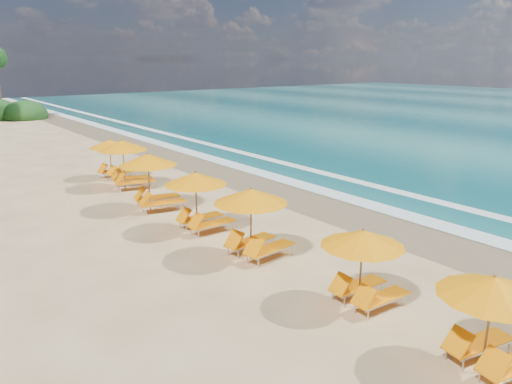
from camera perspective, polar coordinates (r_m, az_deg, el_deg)
The scene contains 10 objects.
ground at distance 21.00m, azimuth -0.00°, elevation -3.16°, with size 160.00×160.00×0.00m, color #D7B67E.
wet_sand at distance 23.53m, azimuth 7.78°, elevation -1.26°, with size 4.00×160.00×0.01m, color olive.
surf_foam at distance 25.44m, azimuth 12.09°, elevation -0.15°, with size 4.00×160.00×0.01m.
station_0 at distance 11.91m, azimuth 26.04°, elevation -12.90°, with size 2.82×2.69×2.35m.
station_1 at distance 13.75m, azimuth 12.67°, elevation -7.95°, with size 2.59×2.41×2.31m.
station_2 at distance 16.58m, azimuth -0.10°, elevation -3.01°, with size 2.95×2.78×2.56m.
station_3 at distance 19.30m, azimuth -6.49°, elevation -0.60°, with size 2.67×2.47×2.48m.
station_4 at distance 22.46m, azimuth -11.87°, elevation 1.67°, with size 3.21×3.08×2.66m.
station_5 at distance 26.60m, azimuth -14.74°, elevation 3.56°, with size 3.23×3.11×2.63m.
station_6 at distance 29.11m, azimuth -16.30°, elevation 4.05°, with size 2.81×2.70×2.31m.
Camera 1 is at (-12.07, -15.86, 6.62)m, focal length 34.35 mm.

